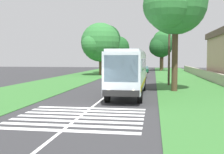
{
  "coord_description": "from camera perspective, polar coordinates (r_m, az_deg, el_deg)",
  "views": [
    {
      "loc": [
        -16.15,
        -3.87,
        3.1
      ],
      "look_at": [
        5.87,
        -0.54,
        1.6
      ],
      "focal_mm": 44.39,
      "sensor_mm": 36.0,
      "label": 1
    }
  ],
  "objects": [
    {
      "name": "ground",
      "position": [
        16.9,
        -4.83,
        -6.73
      ],
      "size": [
        160.0,
        160.0,
        0.0
      ],
      "primitive_type": "plane",
      "color": "#333335"
    },
    {
      "name": "grass_verge_left",
      "position": [
        33.55,
        -12.53,
        -1.5
      ],
      "size": [
        120.0,
        8.0,
        0.04
      ],
      "primitive_type": "cube",
      "color": "#387533",
      "rests_on": "ground"
    },
    {
      "name": "grass_verge_right",
      "position": [
        31.6,
        16.44,
        -1.9
      ],
      "size": [
        120.0,
        8.0,
        0.04
      ],
      "primitive_type": "cube",
      "color": "#387533",
      "rests_on": "ground"
    },
    {
      "name": "centre_line",
      "position": [
        31.55,
        1.51,
        -1.78
      ],
      "size": [
        110.0,
        0.16,
        0.01
      ],
      "primitive_type": "cube",
      "color": "silver",
      "rests_on": "ground"
    },
    {
      "name": "coach_bus",
      "position": [
        23.16,
        3.47,
        1.48
      ],
      "size": [
        11.16,
        2.62,
        3.73
      ],
      "color": "silver",
      "rests_on": "ground"
    },
    {
      "name": "zebra_crossing",
      "position": [
        14.82,
        -6.81,
        -8.24
      ],
      "size": [
        5.85,
        6.8,
        0.01
      ],
      "color": "silver",
      "rests_on": "ground"
    },
    {
      "name": "trailing_car_0",
      "position": [
        43.58,
        5.95,
        0.63
      ],
      "size": [
        4.3,
        1.78,
        1.43
      ],
      "color": "#B7A893",
      "rests_on": "ground"
    },
    {
      "name": "trailing_car_1",
      "position": [
        51.93,
        2.13,
        1.17
      ],
      "size": [
        4.3,
        1.78,
        1.43
      ],
      "color": "gold",
      "rests_on": "ground"
    },
    {
      "name": "trailing_car_2",
      "position": [
        60.86,
        6.71,
        1.54
      ],
      "size": [
        4.3,
        1.78,
        1.43
      ],
      "color": "#145933",
      "rests_on": "ground"
    },
    {
      "name": "trailing_car_3",
      "position": [
        69.56,
        3.89,
        1.84
      ],
      "size": [
        4.3,
        1.78,
        1.43
      ],
      "color": "navy",
      "rests_on": "ground"
    },
    {
      "name": "trailing_minibus_0",
      "position": [
        80.25,
        4.6,
        2.74
      ],
      "size": [
        6.0,
        2.14,
        2.53
      ],
      "color": "#BFB299",
      "rests_on": "ground"
    },
    {
      "name": "roadside_tree_left_0",
      "position": [
        50.98,
        -2.51,
        6.96
      ],
      "size": [
        8.11,
        7.08,
        9.53
      ],
      "color": "brown",
      "rests_on": "grass_verge_left"
    },
    {
      "name": "roadside_tree_left_1",
      "position": [
        58.79,
        -1.19,
        7.71
      ],
      "size": [
        7.06,
        5.8,
        10.08
      ],
      "color": "#4C3826",
      "rests_on": "grass_verge_left"
    },
    {
      "name": "roadside_tree_left_2",
      "position": [
        77.45,
        1.12,
        5.95
      ],
      "size": [
        7.4,
        6.36,
        9.23
      ],
      "color": "#3D2D1E",
      "rests_on": "grass_verge_left"
    },
    {
      "name": "roadside_tree_right_0",
      "position": [
        27.01,
        12.55,
        14.16
      ],
      "size": [
        7.34,
        5.84,
        11.03
      ],
      "color": "#4C3826",
      "rests_on": "grass_verge_right"
    },
    {
      "name": "roadside_tree_right_1",
      "position": [
        77.52,
        10.33,
        7.34
      ],
      "size": [
        6.32,
        5.37,
        10.7
      ],
      "color": "#3D2D1E",
      "rests_on": "grass_verge_right"
    },
    {
      "name": "roadside_tree_right_2",
      "position": [
        69.7,
        9.89,
        6.17
      ],
      "size": [
        7.02,
        5.71,
        8.95
      ],
      "color": "#4C3826",
      "rests_on": "grass_verge_right"
    },
    {
      "name": "utility_pole",
      "position": [
        32.38,
        11.7,
        6.37
      ],
      "size": [
        0.24,
        1.4,
        8.76
      ],
      "color": "#473828",
      "rests_on": "grass_verge_right"
    },
    {
      "name": "roadside_wall",
      "position": [
        37.05,
        20.62,
        -0.16
      ],
      "size": [
        70.0,
        0.4,
        1.25
      ],
      "primitive_type": "cube",
      "color": "#B2A893",
      "rests_on": "grass_verge_right"
    }
  ]
}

